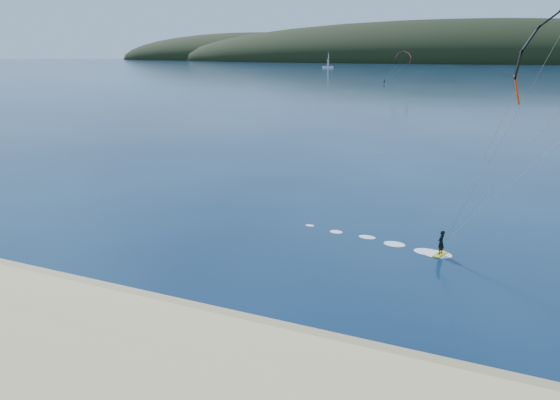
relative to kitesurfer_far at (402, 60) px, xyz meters
name	(u,v)px	position (x,y,z in m)	size (l,w,h in m)	color
ground	(123,362)	(23.35, -196.95, -9.96)	(1800.00, 1800.00, 0.00)	black
wet_sand	(182,313)	(23.35, -192.45, -9.91)	(220.00, 2.50, 0.10)	#988558
headland	(492,62)	(23.98, 548.33, -9.96)	(1200.00, 310.00, 140.00)	black
kitesurfer_far	(402,60)	(0.00, 0.00, 0.00)	(12.06, 5.82, 13.21)	gold
sailboat	(328,67)	(-99.08, 209.10, -8.97)	(9.56, 6.09, 13.32)	white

